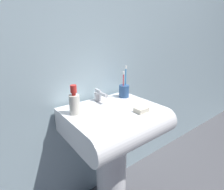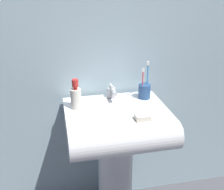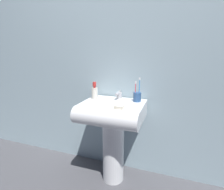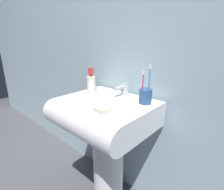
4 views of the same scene
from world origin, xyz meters
TOP-DOWN VIEW (x-y plane):
  - ground_plane at (0.00, 0.00)m, footprint 6.00×6.00m
  - wall_back at (0.00, 0.24)m, footprint 5.00×0.05m
  - sink_pedestal at (0.00, 0.00)m, footprint 0.19×0.19m
  - sink_basin at (0.00, -0.05)m, footprint 0.52×0.45m
  - faucet at (0.01, 0.13)m, footprint 0.05×0.12m
  - toothbrush_cup at (0.18, 0.10)m, footprint 0.07×0.07m
  - soap_bottle at (-0.20, 0.05)m, footprint 0.05×0.05m
  - bar_soap at (0.10, -0.14)m, footprint 0.07×0.05m

SIDE VIEW (x-z plane):
  - ground_plane at x=0.00m, z-range 0.00..0.00m
  - sink_pedestal at x=0.00m, z-range 0.00..0.61m
  - sink_basin at x=0.00m, z-range 0.61..0.75m
  - bar_soap at x=0.10m, z-range 0.75..0.77m
  - faucet at x=0.01m, z-range 0.75..0.82m
  - toothbrush_cup at x=0.18m, z-range 0.69..0.89m
  - soap_bottle at x=-0.20m, z-range 0.73..0.88m
  - wall_back at x=0.00m, z-range 0.00..2.40m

